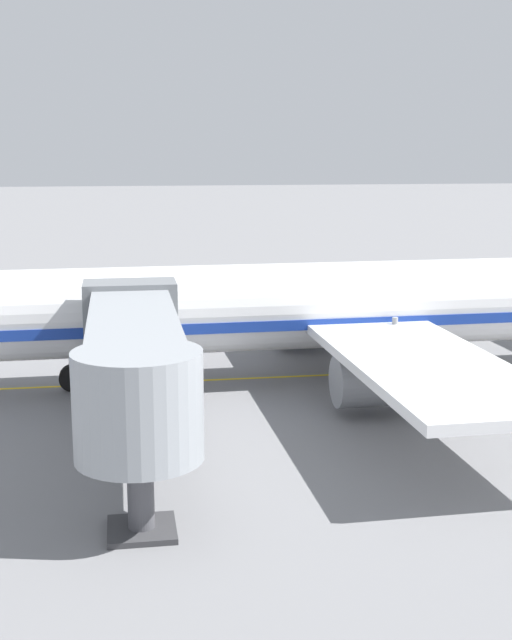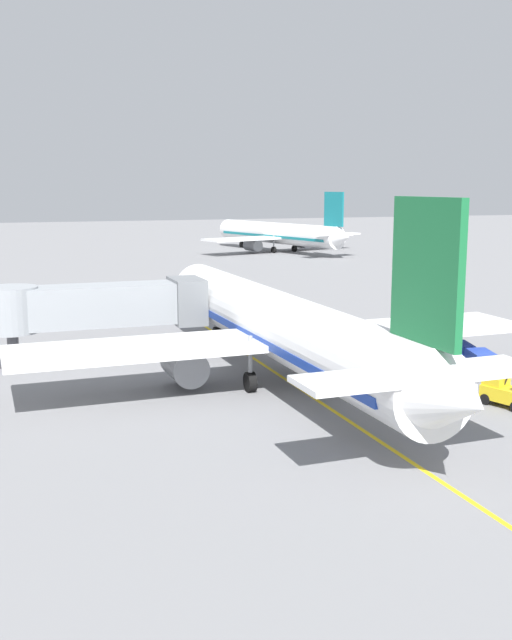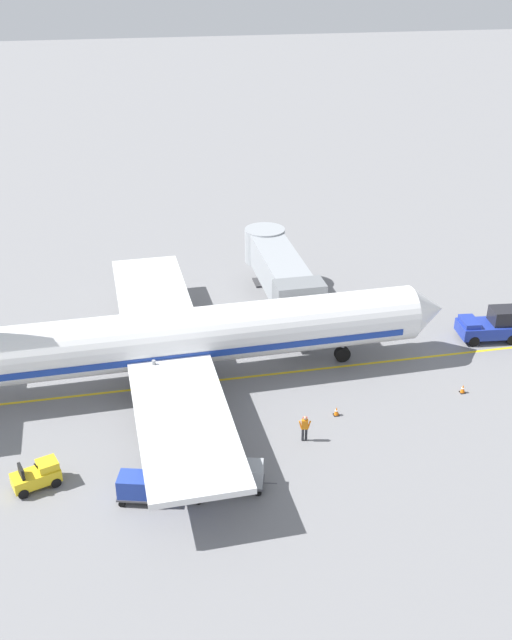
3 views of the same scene
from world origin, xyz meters
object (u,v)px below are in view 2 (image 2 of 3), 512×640
(ground_crew_wing_walker, at_px, (375,363))
(baggage_cart_third_in_train, at_px, (480,362))
(safety_cone_nose_right, at_px, (311,338))
(distant_taxiing_airliner, at_px, (278,234))
(baggage_tug_lead, at_px, (506,393))
(baggage_cart_front, at_px, (431,343))
(parked_airliner, at_px, (278,326))
(ground_crew_loader, at_px, (354,334))
(jet_bridge, at_px, (98,306))
(pushback_tractor, at_px, (169,303))
(baggage_cart_second_in_train, at_px, (460,353))
(safety_cone_nose_left, at_px, (260,318))
(ground_crew_marshaller, at_px, (401,350))

(ground_crew_wing_walker, bearing_deg, baggage_cart_third_in_train, -15.34)
(safety_cone_nose_right, height_order, distant_taxiing_airliner, distant_taxiing_airliner)
(baggage_tug_lead, height_order, baggage_cart_front, baggage_tug_lead)
(parked_airliner, relative_size, ground_crew_loader, 22.05)
(baggage_tug_lead, relative_size, ground_crew_loader, 1.63)
(parked_airliner, distance_m, baggage_cart_front, 11.95)
(jet_bridge, height_order, ground_crew_loader, jet_bridge)
(pushback_tractor, height_order, baggage_cart_second_in_train, pushback_tractor)
(parked_airliner, xyz_separation_m, baggage_cart_third_in_train, (11.36, -3.34, -2.24))
(distant_taxiing_airliner, bearing_deg, baggage_tug_lead, -103.65)
(pushback_tractor, distance_m, safety_cone_nose_left, 8.29)
(parked_airliner, distance_m, ground_crew_wing_walker, 6.07)
(jet_bridge, distance_m, safety_cone_nose_left, 17.01)
(distant_taxiing_airliner, bearing_deg, ground_crew_wing_walker, -107.20)
(baggage_cart_front, bearing_deg, jet_bridge, 161.40)
(parked_airliner, height_order, ground_crew_wing_walker, parked_airliner)
(baggage_cart_front, distance_m, baggage_cart_second_in_train, 3.19)
(parked_airliner, bearing_deg, baggage_tug_lead, -43.36)
(pushback_tractor, height_order, baggage_cart_front, pushback_tractor)
(parked_airliner, bearing_deg, baggage_cart_front, 10.59)
(safety_cone_nose_left, height_order, distant_taxiing_airliner, distant_taxiing_airliner)
(baggage_cart_second_in_train, distance_m, ground_crew_loader, 8.23)
(pushback_tractor, bearing_deg, ground_crew_wing_walker, -75.40)
(baggage_cart_front, xyz_separation_m, ground_crew_marshaller, (-2.94, -1.18, 0.00))
(baggage_cart_second_in_train, height_order, safety_cone_nose_right, baggage_cart_second_in_train)
(ground_crew_wing_walker, height_order, ground_crew_marshaller, same)
(safety_cone_nose_right, distance_m, distant_taxiing_airliner, 74.21)
(baggage_cart_second_in_train, height_order, safety_cone_nose_left, baggage_cart_second_in_train)
(baggage_cart_third_in_train, relative_size, safety_cone_nose_left, 5.05)
(baggage_cart_front, distance_m, ground_crew_loader, 5.50)
(ground_crew_marshaller, bearing_deg, ground_crew_wing_walker, -140.26)
(baggage_cart_second_in_train, xyz_separation_m, distant_taxiing_airliner, (18.87, 80.16, 2.08))
(pushback_tractor, distance_m, ground_crew_wing_walker, 25.66)
(safety_cone_nose_left, bearing_deg, pushback_tractor, 140.54)
(baggage_cart_front, relative_size, ground_crew_wing_walker, 1.76)
(jet_bridge, height_order, ground_crew_wing_walker, jet_bridge)
(baggage_cart_second_in_train, height_order, ground_crew_wing_walker, ground_crew_wing_walker)
(baggage_cart_second_in_train, bearing_deg, ground_crew_loader, 114.47)
(jet_bridge, bearing_deg, baggage_cart_front, -18.60)
(jet_bridge, bearing_deg, baggage_tug_lead, -44.42)
(ground_crew_marshaller, bearing_deg, jet_bridge, 155.27)
(ground_crew_marshaller, distance_m, distant_taxiing_airliner, 81.16)
(jet_bridge, relative_size, distant_taxiing_airliner, 0.40)
(parked_airliner, xyz_separation_m, safety_cone_nose_left, (5.29, 17.88, -2.90))
(pushback_tractor, distance_m, distant_taxiing_airliner, 64.27)
(ground_crew_wing_walker, distance_m, safety_cone_nose_right, 10.82)
(baggage_cart_third_in_train, bearing_deg, baggage_cart_second_in_train, 85.93)
(ground_crew_marshaller, bearing_deg, baggage_cart_third_in_train, -57.38)
(baggage_cart_second_in_train, bearing_deg, ground_crew_wing_walker, -173.80)
(parked_airliner, distance_m, ground_crew_loader, 10.61)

